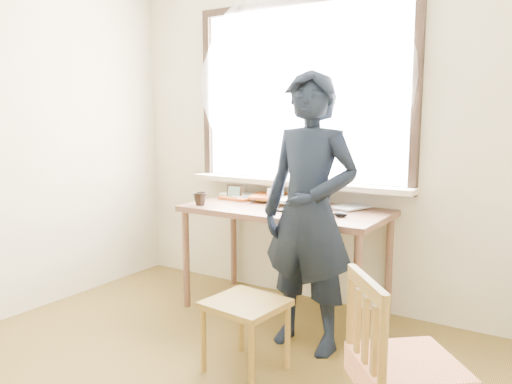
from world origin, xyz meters
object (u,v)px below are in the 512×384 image
Objects in this scene: laptop at (306,204)px; person at (309,213)px; work_chair at (246,312)px; side_chair at (403,378)px; mug_white at (276,196)px; mug_dark at (200,199)px; desk at (285,219)px.

person reaches higher than laptop.
person is at bearing 71.40° from work_chair.
laptop is at bearing 129.69° from side_chair.
mug_white reaches higher than work_chair.
side_chair reaches higher than work_chair.
mug_dark reaches higher than work_chair.
laptop is 3.18× the size of mug_dark.
mug_white is 0.81m from person.
mug_white reaches higher than side_chair.
mug_white is (-0.17, 0.16, 0.13)m from desk.
work_chair is at bearing 157.04° from side_chair.
mug_white is at bearing 111.66° from work_chair.
desk is 1.82m from side_chair.
side_chair is at bearing -43.33° from person.
desk is 4.38× the size of laptop.
person reaches higher than mug_white.
mug_dark is (-0.77, -0.21, -0.00)m from laptop.
mug_dark is at bearing 173.50° from person.
side_chair is 0.50× the size of person.
laptop is at bearing 15.44° from mug_dark.
mug_white is 2.07m from side_chair.
mug_dark is at bearing -164.56° from laptop.
side_chair is 1.29m from person.
person is at bearing 133.44° from side_chair.
person is at bearing -45.14° from mug_white.
work_chair is at bearing -74.75° from desk.
laptop is 0.20× the size of person.
work_chair is 0.26× the size of person.
laptop reaches higher than work_chair.
mug_white reaches higher than desk.
desk is 10.61× the size of mug_white.
laptop reaches higher than side_chair.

